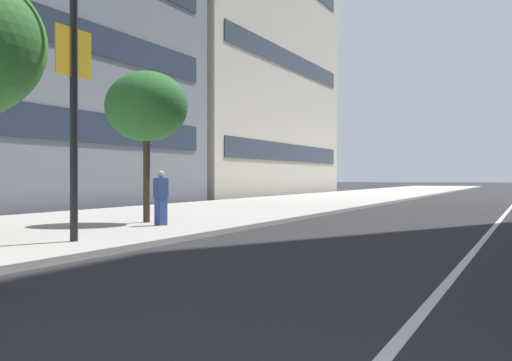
% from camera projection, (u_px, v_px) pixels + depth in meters
% --- Properties ---
extents(sidewalk_right_plaza, '(160.00, 10.59, 0.15)m').
position_uv_depth(sidewalk_right_plaza, '(260.00, 206.00, 35.19)').
color(sidewalk_right_plaza, '#B2ADA3').
rests_on(sidewalk_right_plaza, ground).
extents(lane_centre_stripe, '(110.00, 0.16, 0.01)m').
position_uv_depth(lane_centre_stripe, '(511.00, 208.00, 35.11)').
color(lane_centre_stripe, silver).
rests_on(lane_centre_stripe, ground).
extents(street_lamp_with_banners, '(1.26, 2.30, 8.80)m').
position_uv_depth(street_lamp_with_banners, '(85.00, 13.00, 15.09)').
color(street_lamp_with_banners, '#232326').
rests_on(street_lamp_with_banners, sidewalk_right_plaza).
extents(street_tree_far_plaza, '(2.67, 2.67, 4.87)m').
position_uv_depth(street_tree_far_plaza, '(147.00, 107.00, 21.59)').
color(street_tree_far_plaza, '#473323').
rests_on(street_tree_far_plaza, sidewalk_right_plaza).
extents(pedestrian_on_plaza, '(0.45, 0.35, 1.66)m').
position_uv_depth(pedestrian_on_plaza, '(161.00, 198.00, 20.26)').
color(pedestrian_on_plaza, '#33478C').
rests_on(pedestrian_on_plaza, sidewalk_right_plaza).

